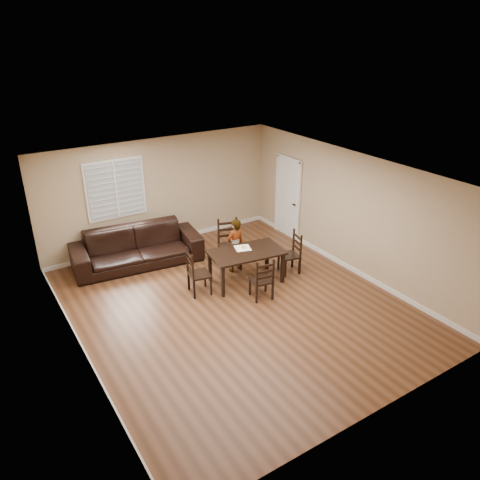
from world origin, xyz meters
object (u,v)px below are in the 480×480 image
Objects in this scene: chair_left at (194,274)px; sofa at (137,247)px; chair_near at (228,243)px; child at (235,245)px; chair_right at (294,254)px; donut at (244,247)px; chair_far at (264,282)px; dining_table at (246,255)px.

chair_left reaches higher than sofa.
child is (-0.08, -0.43, 0.13)m from chair_near.
chair_right is at bearing -87.85° from chair_left.
chair_right is 0.76× the size of child.
chair_left reaches higher than donut.
child reaches higher than sofa.
chair_far is (-0.27, -1.81, -0.08)m from chair_near.
dining_table is 0.21m from donut.
chair_right is (1.29, 0.65, 0.02)m from chair_far.
chair_left is (-1.18, 0.16, -0.19)m from dining_table.
sofa is (-2.84, 2.23, -0.01)m from chair_right.
chair_right reaches higher than donut.
chair_left is at bearing -32.29° from chair_far.
chair_left is 0.34× the size of sofa.
child is at bearing -34.05° from sofa.
chair_far is 0.93× the size of chair_left.
chair_near is 0.87× the size of child.
chair_right is 0.33× the size of sofa.
chair_left is 9.55× the size of donut.
chair_far is 1.45m from chair_left.
chair_left is at bearing -85.26° from chair_right.
chair_near is 1.19× the size of chair_far.
chair_near reaches higher than chair_right.
chair_right is 3.62m from sofa.
child is at bearing -83.21° from chair_near.
dining_table is at bearing 75.80° from child.
chair_far reaches higher than sofa.
chair_near is at bearing 82.22° from donut.
chair_near is 0.46m from child.
chair_near is at bearing -47.94° from chair_left.
child reaches higher than chair_far.
chair_left is at bearing -130.81° from chair_near.
chair_right is at bearing -31.48° from chair_near.
chair_right is at bearing -0.50° from dining_table.
donut is (-0.03, -0.39, 0.13)m from child.
chair_left is (-1.33, -0.83, -0.04)m from chair_near.
chair_near is (0.15, 0.99, -0.15)m from dining_table.
dining_table is 1.74× the size of chair_right.
chair_far reaches higher than donut.
child is at bearing -87.60° from chair_far.
chair_near is 0.87m from donut.
chair_left is 1.04× the size of chair_right.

